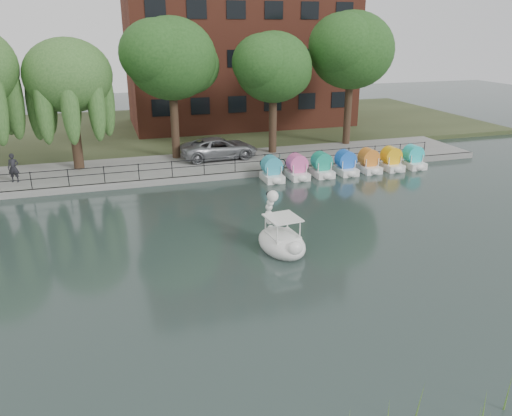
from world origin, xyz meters
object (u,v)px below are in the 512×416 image
pedestrian (13,166)px  swan_boat (281,238)px  bicycle (273,160)px  minivan (219,147)px

pedestrian → swan_boat: bearing=-37.6°
bicycle → swan_boat: size_ratio=0.57×
pedestrian → swan_boat: 17.71m
bicycle → pedestrian: bearing=101.4°
bicycle → minivan: bearing=56.6°
pedestrian → swan_boat: size_ratio=0.65×
minivan → pedestrian: 13.04m
bicycle → pedestrian: size_ratio=0.87×
pedestrian → swan_boat: swan_boat is taller
bicycle → swan_boat: 11.94m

